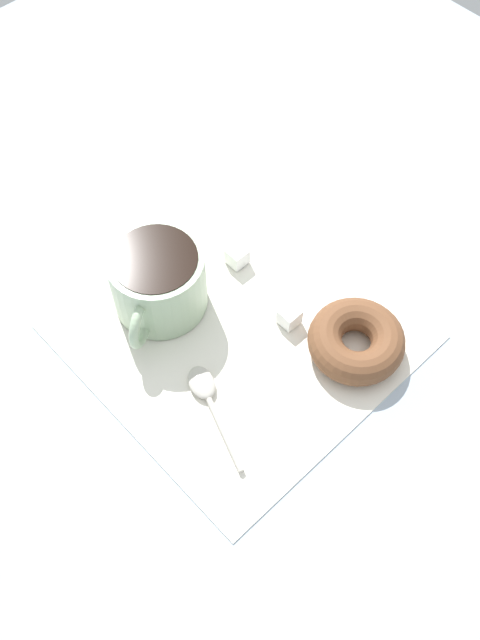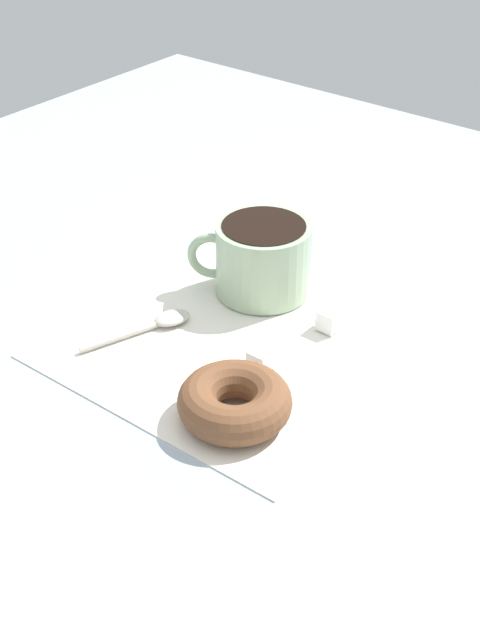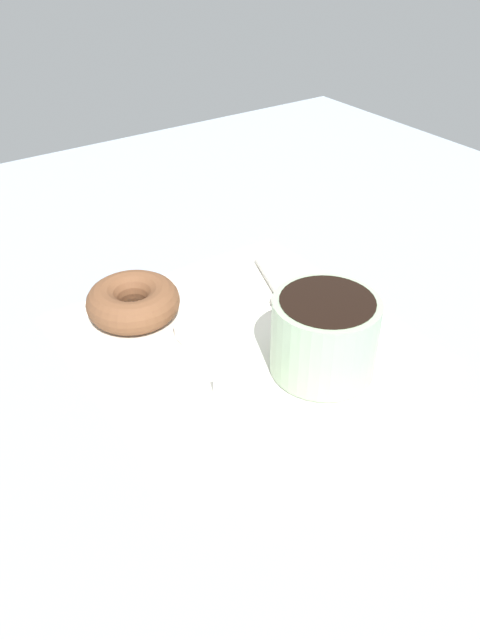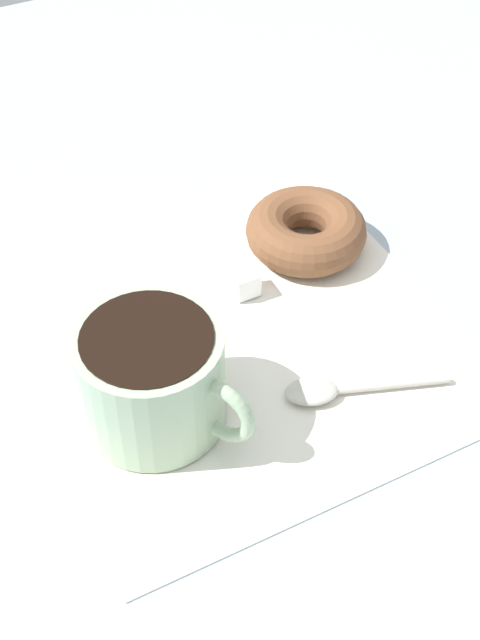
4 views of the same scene
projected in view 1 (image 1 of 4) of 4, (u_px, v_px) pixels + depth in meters
ground_plane at (222, 344)px, 71.22cm from camera, size 120.00×120.00×2.00cm
napkin at (240, 331)px, 70.66cm from camera, size 29.61×29.61×0.30cm
coffee_cup at (158, 281)px, 69.08cm from camera, size 11.31×9.36×7.28cm
donut at (356, 341)px, 68.01cm from camera, size 9.38×9.38×3.30cm
spoon at (207, 394)px, 66.41cm from camera, size 5.12×11.08×0.90cm
sugar_cube at (237, 256)px, 74.16cm from camera, size 1.93×1.93×1.93cm
sugar_cube_extra at (289, 317)px, 70.29cm from camera, size 1.88×1.88×1.88cm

